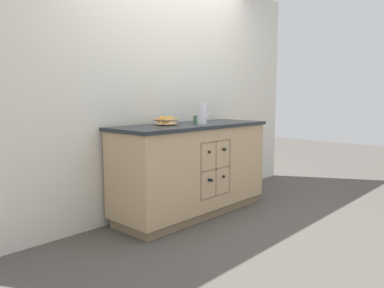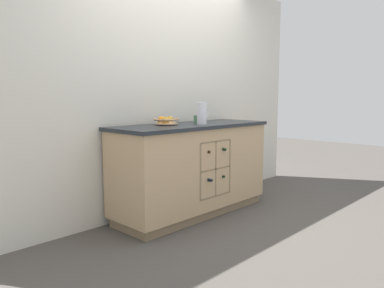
# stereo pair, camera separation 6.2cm
# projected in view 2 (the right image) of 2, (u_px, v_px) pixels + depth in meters

# --- Properties ---
(ground_plane) EXTENTS (14.00, 14.00, 0.00)m
(ground_plane) POSITION_uv_depth(u_px,v_px,m) (192.00, 213.00, 3.88)
(ground_plane) COLOR #4C4742
(back_wall) EXTENTS (4.40, 0.06, 2.55)m
(back_wall) POSITION_uv_depth(u_px,v_px,m) (167.00, 90.00, 3.97)
(back_wall) COLOR silver
(back_wall) RESTS_ON ground_plane
(kitchen_island) EXTENTS (1.76, 0.66, 0.93)m
(kitchen_island) POSITION_uv_depth(u_px,v_px,m) (192.00, 168.00, 3.82)
(kitchen_island) COLOR #8B7354
(kitchen_island) RESTS_ON ground_plane
(fruit_bowl) EXTENTS (0.26, 0.26, 0.09)m
(fruit_bowl) POSITION_uv_depth(u_px,v_px,m) (166.00, 121.00, 3.65)
(fruit_bowl) COLOR tan
(fruit_bowl) RESTS_ON kitchen_island
(white_pitcher) EXTENTS (0.15, 0.10, 0.21)m
(white_pitcher) POSITION_uv_depth(u_px,v_px,m) (202.00, 113.00, 3.71)
(white_pitcher) COLOR white
(white_pitcher) RESTS_ON kitchen_island
(ceramic_mug) EXTENTS (0.11, 0.07, 0.08)m
(ceramic_mug) POSITION_uv_depth(u_px,v_px,m) (197.00, 119.00, 3.98)
(ceramic_mug) COLOR #4C7A56
(ceramic_mug) RESTS_ON kitchen_island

